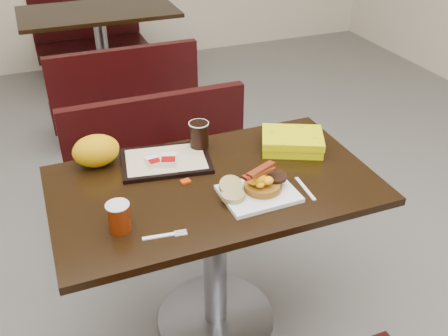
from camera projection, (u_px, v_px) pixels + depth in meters
name	position (u px, v px, depth m)	size (l,w,h in m)	color
floor	(216.00, 320.00, 2.29)	(6.00, 7.00, 0.01)	slate
table_near	(215.00, 258.00, 2.09)	(1.20, 0.70, 0.75)	black
bench_near_n	(168.00, 175.00, 2.65)	(1.00, 0.46, 0.72)	black
table_far	(103.00, 56.00, 4.14)	(1.20, 0.70, 0.75)	black
bench_far_s	(121.00, 90.00, 3.60)	(1.00, 0.46, 0.72)	black
bench_far_n	(90.00, 34.00, 4.70)	(1.00, 0.46, 0.72)	black
platter	(259.00, 194.00, 1.81)	(0.26, 0.20, 0.02)	white
pancake_stack	(263.00, 185.00, 1.82)	(0.14, 0.14, 0.03)	#906018
sausage_patty	(275.00, 177.00, 1.83)	(0.08, 0.08, 0.01)	black
scrambled_eggs	(259.00, 180.00, 1.78)	(0.09, 0.08, 0.05)	#FFB705
bacon_strips	(259.00, 172.00, 1.76)	(0.15, 0.07, 0.01)	#410604
muffin_bottom	(233.00, 196.00, 1.77)	(0.08, 0.08, 0.02)	tan
muffin_top	(231.00, 186.00, 1.80)	(0.08, 0.08, 0.02)	tan
coffee_cup_near	(119.00, 217.00, 1.63)	(0.07, 0.07, 0.10)	#9A2B05
fork	(158.00, 236.00, 1.62)	(0.14, 0.03, 0.00)	white
knife	(305.00, 188.00, 1.85)	(0.15, 0.01, 0.00)	white
condiment_syrup	(186.00, 181.00, 1.89)	(0.04, 0.03, 0.01)	red
condiment_ketchup	(193.00, 168.00, 1.96)	(0.04, 0.03, 0.01)	#8C0504
tray	(166.00, 161.00, 2.00)	(0.35, 0.25, 0.02)	black
hashbrown_sleeve_left	(153.00, 161.00, 1.97)	(0.05, 0.07, 0.02)	silver
hashbrown_sleeve_right	(169.00, 160.00, 1.98)	(0.06, 0.08, 0.02)	silver
coffee_cup_far	(199.00, 135.00, 2.06)	(0.08, 0.08, 0.11)	black
clamshell	(292.00, 141.00, 2.09)	(0.25, 0.19, 0.07)	#D8D603
paper_bag	(96.00, 151.00, 1.96)	(0.18, 0.13, 0.13)	#EFB407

